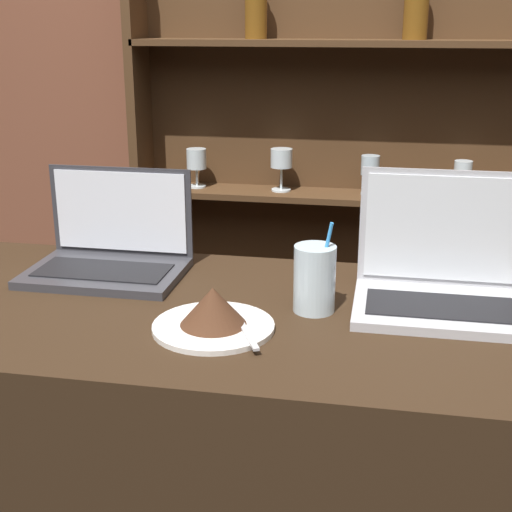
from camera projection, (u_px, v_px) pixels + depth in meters
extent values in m
cube|color=brown|center=(340.00, 101.00, 2.35)|extent=(7.00, 0.06, 2.70)
cube|color=#472D19|center=(145.00, 215.00, 2.47)|extent=(0.03, 0.18, 1.92)
cube|color=#472D19|center=(368.00, 219.00, 2.42)|extent=(1.56, 0.02, 1.92)
cube|color=#472D19|center=(362.00, 333.00, 2.46)|extent=(1.52, 0.18, 0.02)
cube|color=#472D19|center=(369.00, 197.00, 2.31)|extent=(1.52, 0.18, 0.02)
cube|color=#472D19|center=(376.00, 43.00, 2.16)|extent=(1.52, 0.18, 0.02)
cylinder|color=silver|center=(197.00, 186.00, 2.41)|extent=(0.06, 0.06, 0.01)
cylinder|color=silver|center=(197.00, 177.00, 2.40)|extent=(0.01, 0.01, 0.06)
cylinder|color=silver|center=(196.00, 159.00, 2.38)|extent=(0.07, 0.07, 0.07)
cylinder|color=silver|center=(281.00, 190.00, 2.36)|extent=(0.06, 0.06, 0.01)
cylinder|color=silver|center=(281.00, 178.00, 2.34)|extent=(0.01, 0.01, 0.07)
cylinder|color=silver|center=(281.00, 158.00, 2.32)|extent=(0.07, 0.07, 0.06)
cylinder|color=silver|center=(369.00, 194.00, 2.31)|extent=(0.05, 0.05, 0.01)
cylinder|color=silver|center=(369.00, 184.00, 2.30)|extent=(0.01, 0.01, 0.06)
cylinder|color=silver|center=(370.00, 165.00, 2.28)|extent=(0.06, 0.06, 0.06)
cylinder|color=silver|center=(460.00, 197.00, 2.25)|extent=(0.05, 0.05, 0.01)
cylinder|color=silver|center=(461.00, 187.00, 2.24)|extent=(0.01, 0.01, 0.06)
cylinder|color=silver|center=(463.00, 169.00, 2.23)|extent=(0.06, 0.06, 0.05)
cylinder|color=brown|center=(416.00, 5.00, 2.10)|extent=(0.07, 0.07, 0.19)
cylinder|color=brown|center=(256.00, 10.00, 2.19)|extent=(0.07, 0.07, 0.17)
cube|color=#333338|center=(105.00, 273.00, 1.53)|extent=(0.33, 0.23, 0.02)
cube|color=black|center=(103.00, 270.00, 1.52)|extent=(0.28, 0.12, 0.00)
cube|color=#333338|center=(121.00, 211.00, 1.60)|extent=(0.33, 0.00, 0.20)
cube|color=white|center=(121.00, 211.00, 1.60)|extent=(0.30, 0.01, 0.18)
cube|color=#ADADB2|center=(439.00, 309.00, 1.34)|extent=(0.32, 0.23, 0.02)
cube|color=black|center=(440.00, 306.00, 1.33)|extent=(0.27, 0.13, 0.00)
cube|color=#ADADB2|center=(441.00, 228.00, 1.41)|extent=(0.32, 0.00, 0.23)
cube|color=silver|center=(442.00, 228.00, 1.41)|extent=(0.30, 0.01, 0.21)
cylinder|color=silver|center=(213.00, 327.00, 1.28)|extent=(0.22, 0.22, 0.01)
cone|color=#422616|center=(213.00, 306.00, 1.26)|extent=(0.12, 0.12, 0.07)
cube|color=#B7B7BC|center=(245.00, 329.00, 1.25)|extent=(0.08, 0.16, 0.00)
cylinder|color=silver|center=(314.00, 279.00, 1.34)|extent=(0.08, 0.08, 0.13)
cylinder|color=#338CD8|center=(322.00, 267.00, 1.33)|extent=(0.04, 0.01, 0.18)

